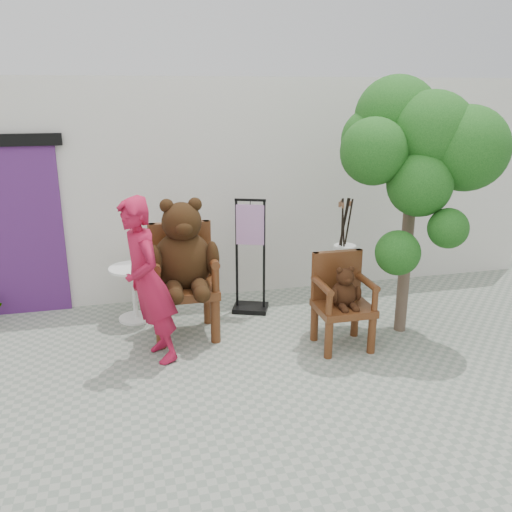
# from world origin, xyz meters

# --- Properties ---
(ground_plane) EXTENTS (60.00, 60.00, 0.00)m
(ground_plane) POSITION_xyz_m (0.00, 0.00, 0.00)
(ground_plane) COLOR gray
(ground_plane) RESTS_ON ground
(back_wall) EXTENTS (9.00, 1.00, 3.00)m
(back_wall) POSITION_xyz_m (0.00, 3.10, 1.50)
(back_wall) COLOR silver
(back_wall) RESTS_ON ground
(doorway) EXTENTS (1.40, 0.11, 2.33)m
(doorway) POSITION_xyz_m (-3.00, 2.58, 1.16)
(doorway) COLOR #502163
(doorway) RESTS_ON ground
(chair_big) EXTENTS (0.81, 0.87, 1.67)m
(chair_big) POSITION_xyz_m (-0.99, 1.39, 0.94)
(chair_big) COLOR #47230F
(chair_big) RESTS_ON ground
(chair_small) EXTENTS (0.61, 0.56, 1.07)m
(chair_small) POSITION_xyz_m (0.72, 0.68, 0.61)
(chair_small) COLOR #47230F
(chair_small) RESTS_ON ground
(person) EXTENTS (0.61, 0.76, 1.82)m
(person) POSITION_xyz_m (-1.43, 0.81, 0.91)
(person) COLOR #A61435
(person) RESTS_ON ground
(cafe_table) EXTENTS (0.60, 0.60, 0.70)m
(cafe_table) POSITION_xyz_m (-1.56, 1.98, 0.44)
(cafe_table) COLOR white
(cafe_table) RESTS_ON ground
(display_stand) EXTENTS (0.55, 0.49, 1.51)m
(display_stand) POSITION_xyz_m (-0.06, 1.92, 0.58)
(display_stand) COLOR black
(display_stand) RESTS_ON ground
(stool_bucket) EXTENTS (0.32, 0.32, 1.45)m
(stool_bucket) POSITION_xyz_m (1.26, 1.92, 0.64)
(stool_bucket) COLOR white
(stool_bucket) RESTS_ON ground
(tree) EXTENTS (1.83, 1.56, 3.01)m
(tree) POSITION_xyz_m (1.64, 0.89, 2.25)
(tree) COLOR #47362A
(tree) RESTS_ON ground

